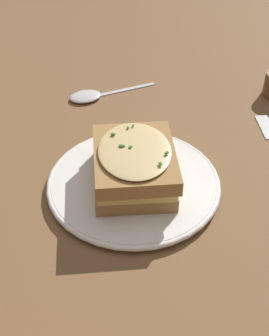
% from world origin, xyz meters
% --- Properties ---
extents(ground_plane, '(2.40, 2.40, 0.00)m').
position_xyz_m(ground_plane, '(0.00, 0.00, 0.00)').
color(ground_plane, brown).
extents(dinner_plate, '(0.25, 0.25, 0.01)m').
position_xyz_m(dinner_plate, '(0.00, -0.00, 0.01)').
color(dinner_plate, white).
rests_on(dinner_plate, ground_plane).
extents(sandwich, '(0.13, 0.15, 0.07)m').
position_xyz_m(sandwich, '(0.00, -0.01, 0.05)').
color(sandwich, '#A37542').
rests_on(sandwich, dinner_plate).
extents(spoon, '(0.17, 0.06, 0.01)m').
position_xyz_m(spoon, '(-0.03, 0.26, 0.00)').
color(spoon, silver).
rests_on(spoon, ground_plane).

